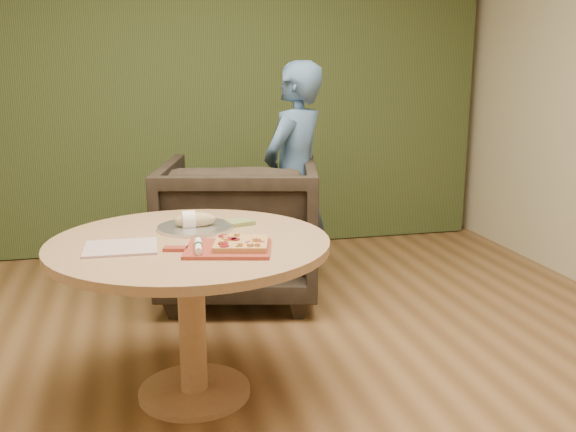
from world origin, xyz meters
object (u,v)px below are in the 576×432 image
at_px(serving_tray, 195,227).
at_px(bread_roll, 193,220).
at_px(cutlery_roll, 198,246).
at_px(pizza_paddle, 226,249).
at_px(armchair, 240,221).
at_px(flatbread_pizza, 241,243).
at_px(pedestal_table, 190,270).
at_px(person_standing, 294,179).

distance_m(serving_tray, bread_roll, 0.04).
bearing_deg(cutlery_roll, pizza_paddle, 9.15).
bearing_deg(armchair, flatbread_pizza, 94.51).
bearing_deg(bread_roll, serving_tray, 0.00).
distance_m(serving_tray, armchair, 1.18).
bearing_deg(cutlery_roll, armchair, 79.58).
relative_size(pizza_paddle, cutlery_roll, 2.37).
bearing_deg(pedestal_table, flatbread_pizza, -46.66).
bearing_deg(pizza_paddle, bread_roll, 117.35).
height_order(serving_tray, person_standing, person_standing).
height_order(bread_roll, armchair, armchair).
relative_size(flatbread_pizza, armchair, 0.26).
xyz_separation_m(pedestal_table, bread_roll, (0.04, 0.19, 0.18)).
bearing_deg(pedestal_table, pizza_paddle, -57.39).
height_order(cutlery_roll, person_standing, person_standing).
relative_size(pizza_paddle, flatbread_pizza, 1.77).
relative_size(pizza_paddle, person_standing, 0.31).
relative_size(pedestal_table, armchair, 1.23).
relative_size(cutlery_roll, person_standing, 0.13).
bearing_deg(bread_roll, cutlery_roll, -92.68).
xyz_separation_m(cutlery_roll, bread_roll, (0.02, 0.40, 0.01)).
xyz_separation_m(pedestal_table, cutlery_roll, (0.02, -0.22, 0.17)).
xyz_separation_m(pizza_paddle, person_standing, (0.68, 1.50, 0.01)).
relative_size(cutlery_roll, armchair, 0.20).
bearing_deg(bread_roll, armchair, 69.89).
xyz_separation_m(pizza_paddle, cutlery_roll, (-0.11, -0.01, 0.02)).
xyz_separation_m(pedestal_table, serving_tray, (0.05, 0.19, 0.15)).
relative_size(cutlery_roll, bread_roll, 1.03).
bearing_deg(armchair, pedestal_table, 84.82).
xyz_separation_m(armchair, person_standing, (0.37, 0.02, 0.26)).
bearing_deg(person_standing, pedestal_table, 14.14).
distance_m(flatbread_pizza, serving_tray, 0.42).
bearing_deg(pizza_paddle, person_standing, 79.59).
bearing_deg(flatbread_pizza, cutlery_roll, -177.52).
bearing_deg(pedestal_table, cutlery_roll, -85.10).
bearing_deg(cutlery_roll, bread_roll, 92.52).
xyz_separation_m(flatbread_pizza, serving_tray, (-0.15, 0.40, -0.02)).
bearing_deg(bread_roll, flatbread_pizza, -68.18).
height_order(flatbread_pizza, cutlery_roll, flatbread_pizza).
bearing_deg(flatbread_pizza, bread_roll, 111.82).
xyz_separation_m(bread_roll, person_standing, (0.77, 1.11, -0.03)).
relative_size(cutlery_roll, serving_tray, 0.56).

